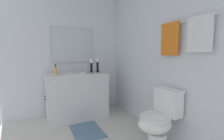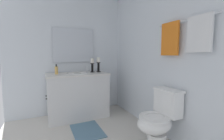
{
  "view_description": "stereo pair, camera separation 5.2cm",
  "coord_description": "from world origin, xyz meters",
  "px_view_note": "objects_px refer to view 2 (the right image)",
  "views": [
    {
      "loc": [
        1.58,
        -0.53,
        1.19
      ],
      "look_at": [
        -0.46,
        0.48,
        0.97
      ],
      "focal_mm": 24.1,
      "sensor_mm": 36.0,
      "label": 1
    },
    {
      "loc": [
        1.6,
        -0.48,
        1.19
      ],
      "look_at": [
        -0.46,
        0.48,
        0.97
      ],
      "focal_mm": 24.1,
      "sensor_mm": 36.0,
      "label": 2
    }
  ],
  "objects_px": {
    "towel_bar": "(185,21)",
    "towel_center": "(199,34)",
    "candle_holder_tall": "(98,64)",
    "toilet": "(158,119)",
    "sink_basin": "(78,75)",
    "bath_mat": "(87,131)",
    "mirror": "(74,45)",
    "candle_holder_short": "(92,65)",
    "soap_bottle": "(56,70)",
    "vanity_cabinet": "(78,95)",
    "towel_near_vanity": "(170,39)"
  },
  "relations": [
    {
      "from": "sink_basin",
      "to": "toilet",
      "type": "height_order",
      "value": "sink_basin"
    },
    {
      "from": "sink_basin",
      "to": "candle_holder_short",
      "type": "relative_size",
      "value": 1.44
    },
    {
      "from": "vanity_cabinet",
      "to": "towel_near_vanity",
      "type": "height_order",
      "value": "towel_near_vanity"
    },
    {
      "from": "candle_holder_short",
      "to": "toilet",
      "type": "height_order",
      "value": "candle_holder_short"
    },
    {
      "from": "bath_mat",
      "to": "vanity_cabinet",
      "type": "bearing_deg",
      "value": -180.0
    },
    {
      "from": "toilet",
      "to": "bath_mat",
      "type": "bearing_deg",
      "value": -135.84
    },
    {
      "from": "candle_holder_tall",
      "to": "candle_holder_short",
      "type": "bearing_deg",
      "value": -90.96
    },
    {
      "from": "towel_center",
      "to": "bath_mat",
      "type": "distance_m",
      "value": 2.03
    },
    {
      "from": "soap_bottle",
      "to": "toilet",
      "type": "height_order",
      "value": "soap_bottle"
    },
    {
      "from": "vanity_cabinet",
      "to": "mirror",
      "type": "relative_size",
      "value": 1.4
    },
    {
      "from": "bath_mat",
      "to": "toilet",
      "type": "bearing_deg",
      "value": 44.16
    },
    {
      "from": "towel_bar",
      "to": "bath_mat",
      "type": "height_order",
      "value": "towel_bar"
    },
    {
      "from": "mirror",
      "to": "bath_mat",
      "type": "bearing_deg",
      "value": -0.0
    },
    {
      "from": "towel_bar",
      "to": "bath_mat",
      "type": "bearing_deg",
      "value": -133.39
    },
    {
      "from": "soap_bottle",
      "to": "towel_center",
      "type": "xyz_separation_m",
      "value": [
        1.77,
        1.32,
        0.5
      ]
    },
    {
      "from": "toilet",
      "to": "bath_mat",
      "type": "xyz_separation_m",
      "value": [
        -0.76,
        -0.74,
        -0.36
      ]
    },
    {
      "from": "candle_holder_tall",
      "to": "bath_mat",
      "type": "distance_m",
      "value": 1.29
    },
    {
      "from": "towel_near_vanity",
      "to": "bath_mat",
      "type": "relative_size",
      "value": 0.72
    },
    {
      "from": "towel_bar",
      "to": "towel_center",
      "type": "bearing_deg",
      "value": -5.03
    },
    {
      "from": "vanity_cabinet",
      "to": "candle_holder_short",
      "type": "relative_size",
      "value": 4.05
    },
    {
      "from": "candle_holder_short",
      "to": "soap_bottle",
      "type": "relative_size",
      "value": 1.55
    },
    {
      "from": "toilet",
      "to": "towel_near_vanity",
      "type": "xyz_separation_m",
      "value": [
        -0.06,
        0.2,
        1.04
      ]
    },
    {
      "from": "candle_holder_tall",
      "to": "toilet",
      "type": "relative_size",
      "value": 0.4
    },
    {
      "from": "sink_basin",
      "to": "bath_mat",
      "type": "distance_m",
      "value": 1.02
    },
    {
      "from": "vanity_cabinet",
      "to": "towel_bar",
      "type": "distance_m",
      "value": 2.16
    },
    {
      "from": "towel_near_vanity",
      "to": "towel_center",
      "type": "relative_size",
      "value": 1.09
    },
    {
      "from": "candle_holder_short",
      "to": "soap_bottle",
      "type": "height_order",
      "value": "candle_holder_short"
    },
    {
      "from": "towel_center",
      "to": "toilet",
      "type": "bearing_deg",
      "value": -149.88
    },
    {
      "from": "towel_center",
      "to": "vanity_cabinet",
      "type": "bearing_deg",
      "value": -151.48
    },
    {
      "from": "candle_holder_tall",
      "to": "toilet",
      "type": "xyz_separation_m",
      "value": [
        1.45,
        0.3,
        -0.64
      ]
    },
    {
      "from": "mirror",
      "to": "vanity_cabinet",
      "type": "bearing_deg",
      "value": -0.01
    },
    {
      "from": "soap_bottle",
      "to": "toilet",
      "type": "bearing_deg",
      "value": 38.04
    },
    {
      "from": "candle_holder_tall",
      "to": "towel_bar",
      "type": "bearing_deg",
      "value": 17.95
    },
    {
      "from": "towel_center",
      "to": "sink_basin",
      "type": "bearing_deg",
      "value": -151.51
    },
    {
      "from": "sink_basin",
      "to": "candle_holder_short",
      "type": "distance_m",
      "value": 0.37
    },
    {
      "from": "bath_mat",
      "to": "towel_near_vanity",
      "type": "bearing_deg",
      "value": 53.24
    },
    {
      "from": "towel_center",
      "to": "mirror",
      "type": "bearing_deg",
      "value": -154.92
    },
    {
      "from": "towel_bar",
      "to": "towel_near_vanity",
      "type": "bearing_deg",
      "value": -174.97
    },
    {
      "from": "towel_center",
      "to": "candle_holder_tall",
      "type": "bearing_deg",
      "value": -164.51
    },
    {
      "from": "vanity_cabinet",
      "to": "towel_near_vanity",
      "type": "relative_size",
      "value": 2.62
    },
    {
      "from": "sink_basin",
      "to": "towel_bar",
      "type": "distance_m",
      "value": 1.98
    },
    {
      "from": "soap_bottle",
      "to": "towel_near_vanity",
      "type": "distance_m",
      "value": 1.96
    },
    {
      "from": "sink_basin",
      "to": "towel_near_vanity",
      "type": "relative_size",
      "value": 0.93
    },
    {
      "from": "mirror",
      "to": "toilet",
      "type": "xyz_separation_m",
      "value": [
        1.67,
        0.74,
        -1.02
      ]
    },
    {
      "from": "mirror",
      "to": "candle_holder_short",
      "type": "relative_size",
      "value": 2.9
    },
    {
      "from": "candle_holder_tall",
      "to": "towel_center",
      "type": "distance_m",
      "value": 1.92
    },
    {
      "from": "towel_center",
      "to": "bath_mat",
      "type": "height_order",
      "value": "towel_center"
    },
    {
      "from": "soap_bottle",
      "to": "towel_near_vanity",
      "type": "bearing_deg",
      "value": 43.98
    },
    {
      "from": "candle_holder_tall",
      "to": "towel_center",
      "type": "xyz_separation_m",
      "value": [
        1.8,
        0.5,
        0.41
      ]
    },
    {
      "from": "towel_near_vanity",
      "to": "towel_center",
      "type": "distance_m",
      "value": 0.41
    }
  ]
}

